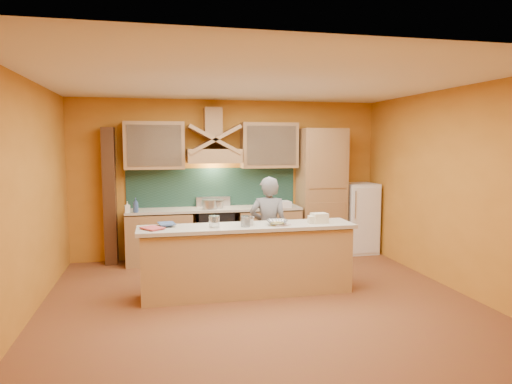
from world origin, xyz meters
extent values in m
cube|color=brown|center=(0.00, 0.00, 0.00)|extent=(5.50, 5.00, 0.01)
cube|color=white|center=(0.00, 0.00, 2.80)|extent=(5.50, 5.00, 0.01)
cube|color=#C57C26|center=(0.00, 2.50, 1.40)|extent=(5.50, 0.02, 2.80)
cube|color=#C57C26|center=(0.00, -2.50, 1.40)|extent=(5.50, 0.02, 2.80)
cube|color=#C57C26|center=(-2.75, 0.00, 1.40)|extent=(0.02, 5.00, 2.80)
cube|color=#C57C26|center=(2.75, 0.00, 1.40)|extent=(0.02, 5.00, 2.80)
cube|color=#9F7549|center=(-1.25, 2.20, 0.43)|extent=(1.10, 0.60, 0.86)
cube|color=#9F7549|center=(0.65, 2.20, 0.43)|extent=(1.10, 0.60, 0.86)
cube|color=#C0B6A2|center=(-0.30, 2.20, 0.90)|extent=(3.00, 0.62, 0.04)
cube|color=black|center=(-0.30, 2.20, 0.45)|extent=(0.60, 0.58, 0.90)
cube|color=#18352D|center=(-0.30, 2.48, 1.25)|extent=(3.00, 0.03, 0.70)
cube|color=#9F7549|center=(-0.30, 2.25, 1.82)|extent=(0.92, 0.50, 0.24)
cube|color=#9F7549|center=(-0.30, 2.35, 2.40)|extent=(0.30, 0.30, 0.50)
cube|color=#9F7549|center=(-1.30, 2.33, 2.00)|extent=(1.00, 0.35, 0.80)
cube|color=#9F7549|center=(0.70, 2.33, 2.00)|extent=(1.00, 0.35, 0.80)
cube|color=#9F7549|center=(1.65, 2.20, 1.15)|extent=(0.80, 0.60, 2.30)
cube|color=white|center=(2.40, 2.20, 0.65)|extent=(0.58, 0.60, 1.30)
cube|color=#472816|center=(-2.05, 2.35, 1.15)|extent=(0.20, 0.30, 2.30)
cube|color=tan|center=(-0.10, 0.30, 0.44)|extent=(2.80, 0.55, 0.88)
cube|color=#C0B6A2|center=(-0.10, 0.30, 0.92)|extent=(2.90, 0.62, 0.05)
imported|color=slate|center=(0.33, 0.84, 0.78)|extent=(0.65, 0.52, 1.55)
cylinder|color=#B3B3BA|center=(-0.41, 2.08, 0.98)|extent=(0.25, 0.25, 0.17)
cylinder|color=silver|center=(-0.25, 2.18, 0.97)|extent=(0.21, 0.21, 0.14)
imported|color=white|center=(-1.75, 1.97, 1.01)|extent=(0.10, 0.10, 0.18)
imported|color=#304B85|center=(-1.62, 1.94, 1.04)|extent=(0.10, 0.10, 0.24)
imported|color=silver|center=(0.87, 2.33, 0.95)|extent=(0.26, 0.26, 0.07)
cube|color=white|center=(0.84, 2.01, 0.98)|extent=(0.33, 0.27, 0.11)
imported|color=#C24547|center=(-1.43, 0.20, 0.96)|extent=(0.34, 0.36, 0.03)
imported|color=#3A5281|center=(-1.26, 0.43, 0.98)|extent=(0.24, 0.31, 0.02)
cylinder|color=white|center=(-0.56, 0.25, 1.02)|extent=(0.16, 0.16, 0.15)
cylinder|color=silver|center=(-0.15, 0.19, 1.02)|extent=(0.14, 0.14, 0.14)
cube|color=silver|center=(-0.08, 0.31, 0.99)|extent=(0.13, 0.13, 0.09)
imported|color=white|center=(0.29, 0.22, 0.98)|extent=(0.34, 0.34, 0.07)
cube|color=beige|center=(0.33, 0.19, 0.95)|extent=(0.27, 0.24, 0.01)
cube|color=beige|center=(0.90, 0.26, 1.01)|extent=(0.22, 0.19, 0.13)
cube|color=beige|center=(0.82, 0.25, 0.99)|extent=(0.18, 0.15, 0.10)
camera|label=1|loc=(-1.28, -5.60, 2.03)|focal=32.00mm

